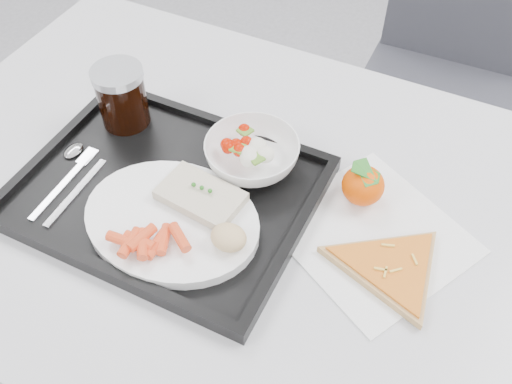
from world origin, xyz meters
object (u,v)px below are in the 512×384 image
chair (451,60)px  cola_glass (121,95)px  tangerine (363,185)px  pizza_slice (391,268)px  salad_bowl (252,154)px  dinner_plate (172,220)px  table (248,225)px  tray (167,192)px

chair → cola_glass: chair is taller
cola_glass → tangerine: 0.43m
cola_glass → pizza_slice: size_ratio=0.44×
salad_bowl → tangerine: bearing=5.7°
salad_bowl → cola_glass: 0.25m
dinner_plate → pizza_slice: (0.32, 0.07, -0.01)m
tangerine → pizza_slice: tangerine is taller
salad_bowl → tangerine: 0.18m
dinner_plate → cola_glass: cola_glass is taller
table → dinner_plate: bearing=-125.5°
table → cola_glass: 0.30m
chair → cola_glass: 0.92m
pizza_slice → tangerine: bearing=127.5°
table → salad_bowl: size_ratio=7.89×
pizza_slice → table: bearing=172.8°
table → tangerine: size_ratio=14.11×
tray → dinner_plate: bearing=-50.9°
table → pizza_slice: bearing=-7.2°
chair → dinner_plate: bearing=-105.6°
chair → cola_glass: bearing=-120.6°
chair → pizza_slice: chair is taller
cola_glass → tangerine: size_ratio=1.27×
tray → cola_glass: (-0.15, 0.11, 0.06)m
chair → dinner_plate: 0.98m
table → tray: size_ratio=2.67×
table → chair: 0.85m
table → tangerine: 0.20m
salad_bowl → pizza_slice: 0.28m
salad_bowl → cola_glass: bearing=-179.6°
chair → dinner_plate: size_ratio=3.44×
dinner_plate → chair: bearing=74.4°
table → cola_glass: bearing=167.7°
salad_bowl → pizza_slice: salad_bowl is taller
dinner_plate → salad_bowl: (0.05, 0.16, 0.01)m
table → cola_glass: (-0.27, 0.06, 0.14)m
dinner_plate → tangerine: tangerine is taller
cola_glass → tangerine: bearing=2.6°
table → salad_bowl: 0.12m
tray → tangerine: tangerine is taller
dinner_plate → pizza_slice: 0.32m
tray → cola_glass: size_ratio=4.17×
chair → salad_bowl: chair is taller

